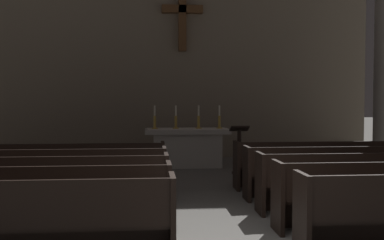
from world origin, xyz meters
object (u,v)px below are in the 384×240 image
candlestick_inner_left (176,121)px  pew_right_row_5 (329,164)px  altar (187,147)px  candlestick_outer_left (155,121)px  pew_left_row_3 (39,187)px  pew_right_row_3 (378,182)px  pew_right_row_4 (351,172)px  candlestick_inner_right (199,121)px  candlestick_outer_right (219,121)px  pew_left_row_2 (20,202)px  lectern (239,151)px  pew_left_row_5 (64,168)px  pew_left_row_4 (53,176)px

candlestick_inner_left → pew_right_row_5: bearing=-47.4°
altar → candlestick_outer_left: candlestick_outer_left is taller
pew_left_row_3 → candlestick_inner_left: 5.66m
pew_right_row_3 → pew_right_row_4: bearing=90.0°
pew_left_row_3 → candlestick_inner_left: bearing=65.8°
candlestick_inner_right → candlestick_outer_right: bearing=0.0°
candlestick_inner_left → pew_left_row_2: bearing=-110.6°
pew_right_row_3 → candlestick_inner_left: 5.93m
altar → candlestick_outer_left: size_ratio=3.62×
candlestick_outer_left → lectern: candlestick_outer_left is taller
pew_right_row_3 → candlestick_outer_right: 5.46m
pew_left_row_5 → candlestick_outer_left: size_ratio=6.27×
pew_right_row_3 → candlestick_outer_left: (-3.45, 5.12, 0.72)m
pew_left_row_3 → pew_left_row_4: bearing=90.0°
pew_left_row_5 → altar: (2.60, 3.16, 0.06)m
pew_right_row_3 → candlestick_inner_left: size_ratio=6.27×
pew_left_row_2 → candlestick_outer_left: 6.39m
candlestick_outer_left → candlestick_outer_right: 1.70m
pew_right_row_3 → pew_left_row_2: bearing=-169.3°
pew_left_row_5 → pew_right_row_4: bearing=-10.7°
pew_left_row_2 → pew_left_row_4: 1.97m
pew_right_row_5 → pew_left_row_2: bearing=-150.4°
pew_left_row_4 → pew_left_row_5: 0.98m
pew_right_row_4 → candlestick_outer_left: size_ratio=6.27×
pew_left_row_3 → altar: bearing=63.1°
pew_right_row_4 → pew_left_row_5: bearing=169.3°
candlestick_outer_left → pew_left_row_4: bearing=-112.9°
pew_left_row_4 → pew_right_row_3: bearing=-10.7°
pew_left_row_2 → lectern: lectern is taller
candlestick_inner_right → pew_left_row_2: bearing=-115.4°
lectern → altar: bearing=133.9°
pew_right_row_4 → candlestick_inner_right: (-2.30, 4.14, 0.72)m
pew_left_row_2 → pew_right_row_4: bearing=20.7°
pew_left_row_5 → pew_right_row_3: 5.56m
candlestick_outer_left → candlestick_inner_left: size_ratio=1.00×
pew_left_row_4 → pew_right_row_5: 5.29m
pew_left_row_3 → pew_left_row_5: size_ratio=1.00×
pew_right_row_4 → candlestick_outer_right: bearing=112.9°
pew_left_row_4 → candlestick_inner_left: bearing=60.9°
candlestick_outer_right → pew_left_row_3: bearing=-124.0°
pew_left_row_5 → candlestick_outer_right: size_ratio=6.27×
pew_left_row_4 → lectern: (3.75, 2.94, 0.07)m
pew_left_row_3 → candlestick_inner_right: 5.93m
altar → candlestick_outer_right: candlestick_outer_right is taller
pew_left_row_3 → pew_left_row_4: size_ratio=1.00×
candlestick_inner_left → candlestick_inner_right: (0.60, 0.00, 0.00)m
pew_right_row_4 → pew_right_row_5: (0.00, 0.98, 0.00)m
pew_right_row_3 → candlestick_outer_right: (-1.75, 5.12, 0.72)m
candlestick_outer_right → candlestick_outer_left: bearing=180.0°
pew_left_row_5 → altar: altar is taller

